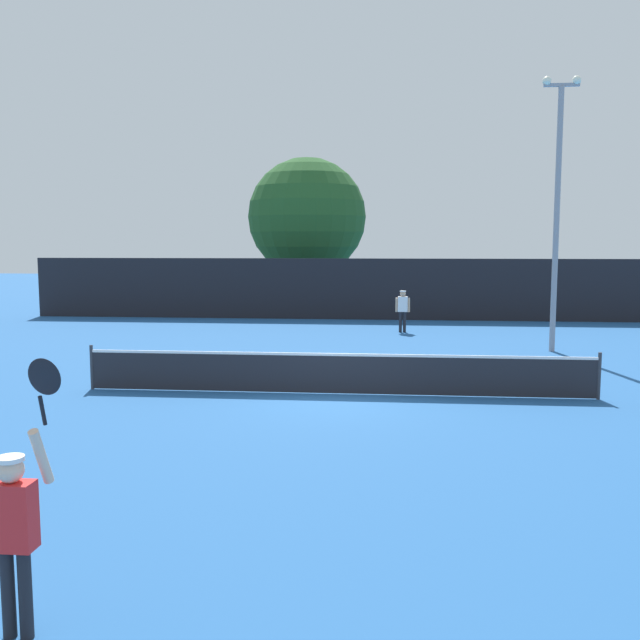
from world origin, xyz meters
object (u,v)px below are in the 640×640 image
object	(u,v)px
light_pole	(557,198)
parked_car_mid	(314,292)
parked_car_far	(558,295)
large_tree	(307,217)
player_receiving	(403,307)
parked_car_near	(225,293)
player_serving	(15,518)
tennis_ball	(379,377)

from	to	relation	value
light_pole	parked_car_mid	bearing A→B (deg)	120.93
parked_car_far	large_tree	bearing A→B (deg)	173.53
player_receiving	parked_car_mid	size ratio (longest dim) A/B	0.38
player_receiving	light_pole	xyz separation A→B (m)	(4.72, -4.38, 3.90)
parked_car_near	parked_car_mid	world-z (taller)	same
player_serving	parked_car_mid	bearing A→B (deg)	91.35
player_serving	parked_car_near	size ratio (longest dim) A/B	0.58
tennis_ball	light_pole	bearing A→B (deg)	42.83
player_serving	tennis_ball	bearing A→B (deg)	75.82
tennis_ball	large_tree	distance (m)	20.47
tennis_ball	parked_car_far	bearing A→B (deg)	64.85
player_serving	parked_car_near	distance (m)	31.97
parked_car_near	parked_car_far	xyz separation A→B (m)	(17.75, 0.19, 0.00)
tennis_ball	large_tree	xyz separation A→B (m)	(-4.09, 19.47, 4.83)
tennis_ball	player_serving	bearing A→B (deg)	-104.18
parked_car_mid	tennis_ball	bearing A→B (deg)	-83.11
large_tree	parked_car_near	world-z (taller)	large_tree
player_serving	light_pole	xyz separation A→B (m)	(8.62, 17.31, 3.80)
light_pole	parked_car_mid	xyz separation A→B (m)	(-9.40, 15.68, -4.13)
player_serving	player_receiving	distance (m)	22.04
tennis_ball	parked_car_near	size ratio (longest dim) A/B	0.02
parked_car_mid	parked_car_far	world-z (taller)	same
player_receiving	tennis_ball	bearing A→B (deg)	85.09
player_receiving	parked_car_far	xyz separation A→B (m)	(8.34, 9.99, -0.23)
player_receiving	tennis_ball	distance (m)	9.60
tennis_ball	parked_car_far	size ratio (longest dim) A/B	0.02
parked_car_near	light_pole	bearing A→B (deg)	-48.75
player_serving	tennis_ball	distance (m)	12.60
tennis_ball	parked_car_near	xyz separation A→B (m)	(-8.59, 19.31, 0.74)
light_pole	player_serving	bearing A→B (deg)	-116.46
tennis_ball	light_pole	size ratio (longest dim) A/B	0.01
large_tree	parked_car_far	xyz separation A→B (m)	(13.24, 0.03, -4.09)
parked_car_near	parked_car_mid	distance (m)	4.97
large_tree	parked_car_mid	distance (m)	4.32
player_serving	parked_car_mid	xyz separation A→B (m)	(-0.78, 32.99, -0.33)
light_pole	large_tree	bearing A→B (deg)	123.90
tennis_ball	large_tree	bearing A→B (deg)	101.86
player_receiving	parked_car_near	world-z (taller)	parked_car_near
player_serving	parked_car_far	world-z (taller)	player_serving
tennis_ball	parked_car_mid	world-z (taller)	parked_car_mid
player_receiving	parked_car_mid	bearing A→B (deg)	-67.54
parked_car_far	parked_car_near	bearing A→B (deg)	174.00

